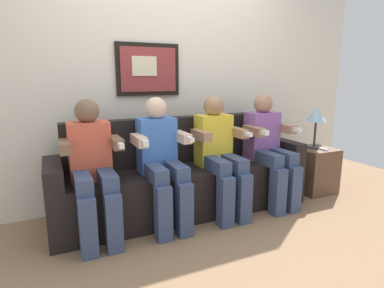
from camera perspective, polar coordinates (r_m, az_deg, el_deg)
The scene contains 10 objects.
ground_plane at distance 2.86m, azimuth 1.30°, elevation -14.45°, with size 6.26×6.26×0.00m, color #8C6B4C.
back_wall_assembly at distance 3.26m, azimuth -4.71°, elevation 12.45°, with size 4.82×0.10×2.60m.
couch at distance 3.01m, azimuth -1.42°, elevation -6.60°, with size 2.42×0.58×0.90m.
person_leftmost at distance 2.56m, azimuth -17.68°, elevation -3.68°, with size 0.46×0.56×1.11m.
person_left_center at distance 2.68m, azimuth -5.60°, elevation -2.46°, with size 0.46×0.56×1.11m.
person_right_center at distance 2.91m, azimuth 5.01°, elevation -1.31°, with size 0.46×0.56×1.11m.
person_rightmost at distance 3.22m, azimuth 13.80°, elevation -0.30°, with size 0.46×0.56×1.11m.
side_table_right at distance 3.82m, azimuth 21.33°, elevation -4.39°, with size 0.40×0.40×0.50m.
table_lamp at distance 3.71m, azimuth 21.72°, elevation 4.73°, with size 0.22×0.22×0.46m.
spare_remote_on_table at distance 3.70m, azimuth 22.70°, elevation -0.85°, with size 0.04×0.13×0.02m, color white.
Camera 1 is at (-1.13, -2.30, 1.27)m, focal length 29.28 mm.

